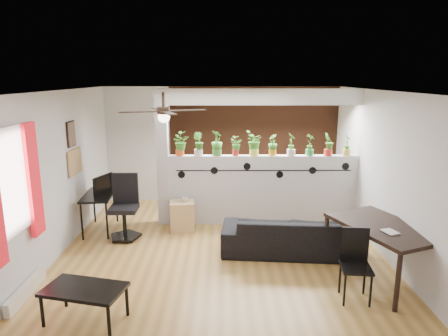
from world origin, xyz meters
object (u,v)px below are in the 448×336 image
Objects in this scene: coffee_table at (84,291)px; office_chair at (125,211)px; potted_plant_7 at (310,144)px; cup at (184,199)px; folding_chair at (355,257)px; cube_shelf at (182,215)px; computer_desk at (99,197)px; potted_plant_0 at (180,143)px; potted_plant_3 at (236,146)px; potted_plant_4 at (254,143)px; potted_plant_2 at (217,142)px; sofa at (288,235)px; ceiling_fan at (164,113)px; dining_table at (383,231)px; potted_plant_8 at (329,144)px; potted_plant_1 at (198,143)px; potted_plant_9 at (347,144)px; potted_plant_6 at (291,143)px; potted_plant_5 at (273,144)px.

office_chair is at bearing 92.77° from coffee_table.
potted_plant_7 is 3.62m from office_chair.
folding_chair is (2.41, -2.36, -0.05)m from cup.
cube_shelf is 1.56m from computer_desk.
potted_plant_0 is at bearing 106.20° from cup.
potted_plant_4 is at bearing 0.00° from potted_plant_3.
potted_plant_2 is 0.36m from potted_plant_3.
potted_plant_3 is at bearing 11.28° from cube_shelf.
potted_plant_0 is 2.64m from sofa.
ceiling_fan is 3.47m from dining_table.
cup is (-2.71, -0.34, -0.98)m from potted_plant_8.
sofa is at bearing -16.16° from computer_desk.
potted_plant_1 reaches higher than sofa.
potted_plant_1 reaches higher than computer_desk.
potted_plant_1 is (0.35, 0.00, -0.00)m from potted_plant_0.
potted_plant_9 reaches higher than cube_shelf.
cup is at bearing -170.39° from potted_plant_6.
ceiling_fan is 2.63m from computer_desk.
office_chair is 0.66× the size of dining_table.
computer_desk is 2.94m from coffee_table.
potted_plant_0 is 1.60m from office_chair.
potted_plant_2 is 3.42m from folding_chair.
cube_shelf is at bearing -165.92° from potted_plant_4.
potted_plant_4 reaches higher than computer_desk.
potted_plant_0 is at bearing -180.00° from potted_plant_5.
potted_plant_2 is 1.32× the size of potted_plant_3.
computer_desk is at bearing -165.70° from potted_plant_0.
ceiling_fan reaches higher than potted_plant_5.
potted_plant_4 is 1.40m from potted_plant_8.
potted_plant_0 is 3.54m from coffee_table.
potted_plant_6 is at bearing 9.61° from cup.
office_chair reaches higher than folding_chair.
cube_shelf is 3.57m from dining_table.
office_chair reaches higher than cup.
dining_table is (1.16, -0.90, 0.43)m from sofa.
potted_plant_9 is 3.39m from cube_shelf.
potted_plant_3 is 2.01m from sofa.
folding_chair is (1.10, -2.70, -1.05)m from potted_plant_4.
computer_desk is (-4.63, -0.37, -0.93)m from potted_plant_9.
potted_plant_2 is at bearing 180.00° from potted_plant_4.
folding_chair is (-0.65, -2.70, -1.02)m from potted_plant_9.
cube_shelf is (0.07, 1.46, -2.04)m from ceiling_fan.
potted_plant_4 is 2.67m from office_chair.
potted_plant_9 is at bearing -0.00° from potted_plant_5.
potted_plant_2 is 1.22m from cup.
cup is (-2.36, -0.34, -0.98)m from potted_plant_7.
ceiling_fan is 2.51× the size of potted_plant_2.
potted_plant_9 is at bearing 0.00° from potted_plant_0.
dining_table is at bearing -39.96° from potted_plant_1.
potted_plant_8 is (2.46, 0.00, -0.01)m from potted_plant_1.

